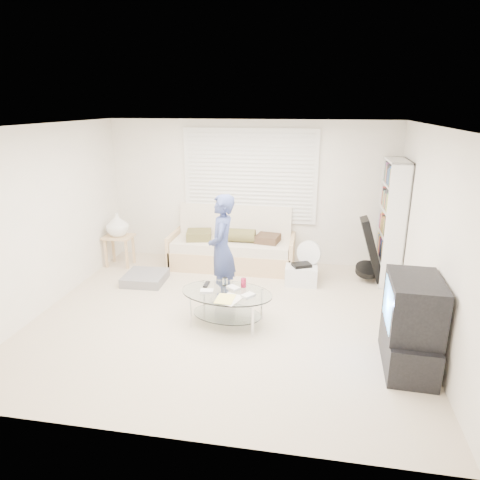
% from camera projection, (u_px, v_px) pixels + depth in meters
% --- Properties ---
extents(ground, '(5.00, 5.00, 0.00)m').
position_uv_depth(ground, '(225.00, 316.00, 5.79)').
color(ground, beige).
rests_on(ground, ground).
extents(room_shell, '(5.02, 4.52, 2.51)m').
position_uv_depth(room_shell, '(231.00, 191.00, 5.74)').
color(room_shell, white).
rests_on(room_shell, ground).
extents(window_blinds, '(2.32, 0.08, 1.62)m').
position_uv_depth(window_blinds, '(250.00, 176.00, 7.38)').
color(window_blinds, silver).
rests_on(window_blinds, ground).
extents(futon_sofa, '(2.14, 0.86, 1.05)m').
position_uv_depth(futon_sofa, '(232.00, 247.00, 7.48)').
color(futon_sofa, tan).
rests_on(futon_sofa, ground).
extents(grey_floor_pillow, '(0.65, 0.65, 0.14)m').
position_uv_depth(grey_floor_pillow, '(145.00, 278.00, 6.88)').
color(grey_floor_pillow, slate).
rests_on(grey_floor_pillow, ground).
extents(side_table, '(0.48, 0.39, 0.95)m').
position_uv_depth(side_table, '(118.00, 227.00, 7.41)').
color(side_table, tan).
rests_on(side_table, ground).
extents(bookshelf, '(0.31, 0.82, 1.95)m').
position_uv_depth(bookshelf, '(391.00, 222.00, 6.70)').
color(bookshelf, white).
rests_on(bookshelf, ground).
extents(guitar_case, '(0.44, 0.39, 1.03)m').
position_uv_depth(guitar_case, '(371.00, 254.00, 6.79)').
color(guitar_case, black).
rests_on(guitar_case, ground).
extents(floor_fan, '(0.42, 0.27, 0.67)m').
position_uv_depth(floor_fan, '(308.00, 257.00, 6.89)').
color(floor_fan, white).
rests_on(floor_fan, ground).
extents(storage_bin, '(0.50, 0.35, 0.35)m').
position_uv_depth(storage_bin, '(301.00, 275.00, 6.78)').
color(storage_bin, white).
rests_on(storage_bin, ground).
extents(tv_unit, '(0.55, 0.96, 1.03)m').
position_uv_depth(tv_unit, '(411.00, 325.00, 4.56)').
color(tv_unit, black).
rests_on(tv_unit, ground).
extents(coffee_table, '(1.28, 0.90, 0.56)m').
position_uv_depth(coffee_table, '(227.00, 298.00, 5.51)').
color(coffee_table, silver).
rests_on(coffee_table, ground).
extents(standing_person, '(0.43, 0.61, 1.58)m').
position_uv_depth(standing_person, '(222.00, 250.00, 6.01)').
color(standing_person, navy).
rests_on(standing_person, ground).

